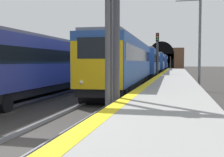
# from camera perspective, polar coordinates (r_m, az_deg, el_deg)

# --- Properties ---
(ground_plane) EXTENTS (320.00, 320.00, 0.00)m
(ground_plane) POSITION_cam_1_polar(r_m,az_deg,el_deg) (8.43, -18.98, -13.65)
(ground_plane) COLOR #302D2B
(platform_right) EXTENTS (112.00, 3.52, 0.99)m
(platform_right) POSITION_cam_1_polar(r_m,az_deg,el_deg) (7.14, 8.75, -12.46)
(platform_right) COLOR gray
(platform_right) RESTS_ON ground_plane
(platform_right_edge_strip) EXTENTS (112.00, 0.50, 0.01)m
(platform_right_edge_strip) POSITION_cam_1_polar(r_m,az_deg,el_deg) (7.27, -3.31, -8.09)
(platform_right_edge_strip) COLOR yellow
(platform_right_edge_strip) RESTS_ON platform_right
(track_main_line) EXTENTS (160.00, 2.70, 0.21)m
(track_main_line) POSITION_cam_1_polar(r_m,az_deg,el_deg) (8.42, -18.99, -13.38)
(track_main_line) COLOR #383533
(track_main_line) RESTS_ON ground_plane
(train_main_approaching) EXTENTS (76.33, 3.28, 4.21)m
(train_main_approaching) POSITION_cam_1_polar(r_m,az_deg,el_deg) (52.59, 7.92, 3.14)
(train_main_approaching) COLOR #264C99
(train_main_approaching) RESTS_ON ground_plane
(train_adjacent_platform) EXTENTS (61.38, 2.91, 4.95)m
(train_adjacent_platform) POSITION_cam_1_polar(r_m,az_deg,el_deg) (41.12, -0.17, 3.04)
(train_adjacent_platform) COLOR navy
(train_adjacent_platform) RESTS_ON ground_plane
(railway_signal_near) EXTENTS (0.39, 0.38, 5.98)m
(railway_signal_near) POSITION_cam_1_polar(r_m,az_deg,el_deg) (10.82, -0.76, 9.35)
(railway_signal_near) COLOR #4C4C54
(railway_signal_near) RESTS_ON ground_plane
(railway_signal_mid) EXTENTS (0.39, 0.38, 5.93)m
(railway_signal_mid) POSITION_cam_1_polar(r_m,az_deg,el_deg) (36.53, 8.69, 4.93)
(railway_signal_mid) COLOR #38383D
(railway_signal_mid) RESTS_ON ground_plane
(railway_signal_far) EXTENTS (0.39, 0.38, 4.29)m
(railway_signal_far) POSITION_cam_1_polar(r_m,az_deg,el_deg) (100.58, 11.16, 3.21)
(railway_signal_far) COLOR #38383D
(railway_signal_far) RESTS_ON ground_plane
(tunnel_portal) EXTENTS (2.17, 17.96, 10.72)m
(tunnel_portal) POSITION_cam_1_polar(r_m,az_deg,el_deg) (122.48, 9.46, 3.94)
(tunnel_portal) COLOR brown
(tunnel_portal) RESTS_ON ground_plane
(catenary_mast_near) EXTENTS (0.22, 2.10, 8.09)m
(catenary_mast_near) POSITION_cam_1_polar(r_m,az_deg,el_deg) (25.71, 16.41, 6.94)
(catenary_mast_near) COLOR #595B60
(catenary_mast_near) RESTS_ON ground_plane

